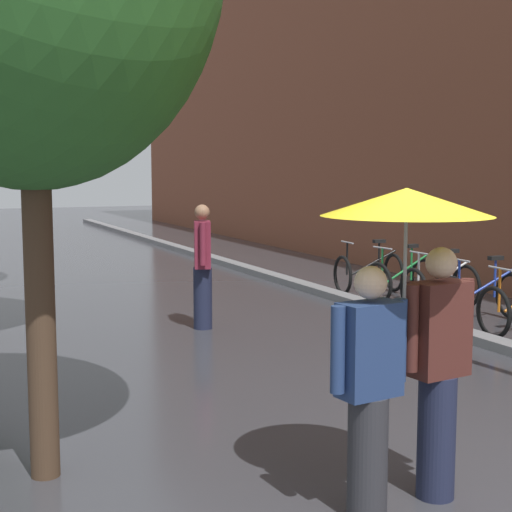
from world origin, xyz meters
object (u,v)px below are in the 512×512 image
at_px(couple_under_umbrella, 406,299).
at_px(pedestrian_walking_midground, 202,266).
at_px(parked_bicycle_3, 483,296).
at_px(parked_bicycle_6, 369,272).
at_px(parked_bicycle_4, 441,286).
at_px(parked_bicycle_5, 402,279).

relative_size(couple_under_umbrella, pedestrian_walking_midground, 1.22).
xyz_separation_m(parked_bicycle_3, parked_bicycle_6, (-0.13, 2.85, 0.00)).
height_order(parked_bicycle_3, parked_bicycle_4, same).
bearing_deg(parked_bicycle_3, pedestrian_walking_midground, 162.43).
bearing_deg(parked_bicycle_6, couple_under_umbrella, -121.26).
bearing_deg(parked_bicycle_4, couple_under_umbrella, -129.84).
distance_m(parked_bicycle_4, couple_under_umbrella, 7.37).
distance_m(parked_bicycle_4, parked_bicycle_6, 1.86).
xyz_separation_m(parked_bicycle_4, pedestrian_walking_midground, (-3.92, 0.23, 0.51)).
height_order(parked_bicycle_5, pedestrian_walking_midground, pedestrian_walking_midground).
distance_m(parked_bicycle_5, couple_under_umbrella, 8.00).
height_order(parked_bicycle_4, parked_bicycle_6, same).
bearing_deg(parked_bicycle_4, pedestrian_walking_midground, 176.64).
distance_m(parked_bicycle_3, pedestrian_walking_midground, 4.12).
xyz_separation_m(parked_bicycle_3, parked_bicycle_5, (-0.09, 1.89, 0.00)).
bearing_deg(parked_bicycle_3, parked_bicycle_4, 88.94).
bearing_deg(couple_under_umbrella, parked_bicycle_6, 58.74).
bearing_deg(parked_bicycle_3, parked_bicycle_5, 92.81).
distance_m(parked_bicycle_5, parked_bicycle_6, 0.96).
height_order(parked_bicycle_4, parked_bicycle_5, same).
bearing_deg(pedestrian_walking_midground, parked_bicycle_6, 23.26).
distance_m(parked_bicycle_3, parked_bicycle_5, 1.89).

